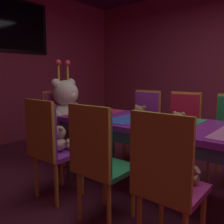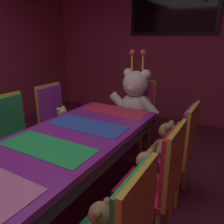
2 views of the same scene
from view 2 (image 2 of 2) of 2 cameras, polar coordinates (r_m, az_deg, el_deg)
The scene contains 13 objects.
ground_plane at distance 2.27m, azimuth -14.21°, elevation -25.53°, with size 7.90×7.90×0.00m, color #591E33.
wall_back at distance 4.48m, azimuth 14.84°, elevation 15.83°, with size 5.20×0.12×2.80m, color #99334C.
banquet_table at distance 1.88m, azimuth -15.79°, elevation -10.93°, with size 0.90×2.50×0.75m.
chair_left_2 at distance 2.67m, azimuth -23.79°, elevation -4.30°, with size 0.42×0.41×0.98m.
chair_left_3 at distance 3.04m, azimuth -14.40°, elevation -0.56°, with size 0.42×0.41×0.98m.
teddy_left_3 at distance 2.96m, azimuth -12.38°, elevation -1.49°, with size 0.21×0.28×0.26m.
chair_right_2 at distance 1.75m, azimuth 12.72°, elevation -15.26°, with size 0.42×0.41×0.98m.
teddy_right_2 at distance 1.80m, azimuth 8.19°, elevation -14.56°, with size 0.24×0.31×0.29m.
chair_right_3 at distance 2.24m, azimuth 17.15°, elevation -7.79°, with size 0.42×0.41×0.98m.
teddy_right_3 at distance 2.27m, azimuth 13.54°, elevation -7.00°, with size 0.27×0.35×0.33m.
throne_chair at distance 3.29m, azimuth 6.94°, elevation 1.33°, with size 0.41×0.42×0.98m.
king_teddy_bear at distance 3.10m, azimuth 5.77°, elevation 3.45°, with size 0.74×0.57×0.95m.
wall_tv at distance 4.42m, azimuth 15.22°, elevation 24.24°, with size 1.56×0.06×0.91m.
Camera 2 is at (1.23, -1.11, 1.56)m, focal length 36.09 mm.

